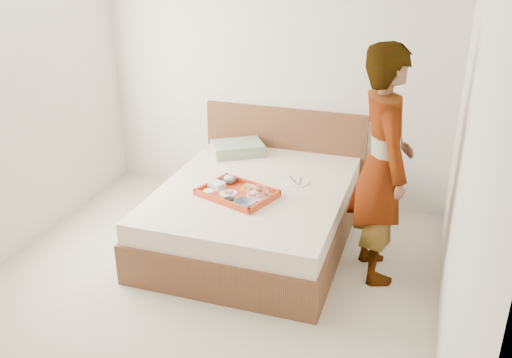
{
  "coord_description": "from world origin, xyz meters",
  "views": [
    {
      "loc": [
        1.53,
        -3.16,
        2.57
      ],
      "look_at": [
        0.19,
        0.9,
        0.65
      ],
      "focal_mm": 39.28,
      "sensor_mm": 36.0,
      "label": 1
    }
  ],
  "objects_px": {
    "bed": "(254,214)",
    "person": "(382,166)",
    "tray": "(237,193)",
    "dinner_plate": "(297,182)"
  },
  "relations": [
    {
      "from": "bed",
      "to": "tray",
      "type": "relative_size",
      "value": 3.35
    },
    {
      "from": "tray",
      "to": "person",
      "type": "xyz_separation_m",
      "value": [
        1.16,
        0.05,
        0.38
      ]
    },
    {
      "from": "bed",
      "to": "tray",
      "type": "distance_m",
      "value": 0.37
    },
    {
      "from": "bed",
      "to": "person",
      "type": "xyz_separation_m",
      "value": [
        1.08,
        -0.17,
        0.67
      ]
    },
    {
      "from": "person",
      "to": "tray",
      "type": "bearing_deg",
      "value": 70.67
    },
    {
      "from": "tray",
      "to": "dinner_plate",
      "type": "distance_m",
      "value": 0.58
    },
    {
      "from": "person",
      "to": "bed",
      "type": "bearing_deg",
      "value": 59.29
    },
    {
      "from": "tray",
      "to": "person",
      "type": "bearing_deg",
      "value": 22.07
    },
    {
      "from": "tray",
      "to": "dinner_plate",
      "type": "height_order",
      "value": "tray"
    },
    {
      "from": "bed",
      "to": "person",
      "type": "bearing_deg",
      "value": -8.71
    }
  ]
}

